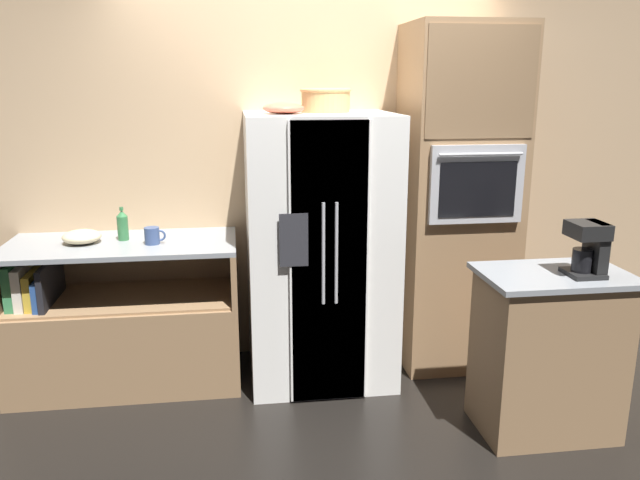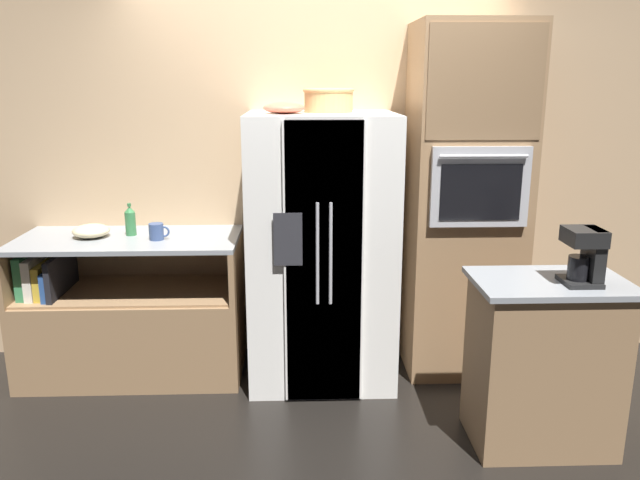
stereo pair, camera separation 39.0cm
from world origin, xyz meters
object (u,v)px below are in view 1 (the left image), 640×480
(fruit_bowl, at_px, (284,108))
(coffee_maker, at_px, (589,247))
(bottle_tall, at_px, (123,225))
(wall_oven, at_px, (457,200))
(mixing_bowl, at_px, (82,237))
(mug, at_px, (153,236))
(refrigerator, at_px, (320,250))
(wicker_basket, at_px, (325,99))

(fruit_bowl, distance_m, coffee_maker, 1.87)
(fruit_bowl, bearing_deg, bottle_tall, 170.08)
(wall_oven, height_order, fruit_bowl, wall_oven)
(wall_oven, relative_size, mixing_bowl, 9.75)
(fruit_bowl, height_order, coffee_maker, fruit_bowl)
(mug, distance_m, mixing_bowl, 0.45)
(bottle_tall, bearing_deg, mixing_bowl, -169.02)
(refrigerator, height_order, fruit_bowl, fruit_bowl)
(wicker_basket, xyz_separation_m, mixing_bowl, (-1.53, -0.01, -0.82))
(wicker_basket, xyz_separation_m, fruit_bowl, (-0.27, -0.14, -0.05))
(wicker_basket, distance_m, coffee_maker, 1.76)
(wicker_basket, height_order, fruit_bowl, wicker_basket)
(mixing_bowl, xyz_separation_m, coffee_maker, (2.76, -1.01, 0.10))
(wall_oven, relative_size, wicker_basket, 7.14)
(mixing_bowl, bearing_deg, refrigerator, -3.01)
(wall_oven, relative_size, mug, 17.47)
(fruit_bowl, bearing_deg, wall_oven, 7.35)
(fruit_bowl, distance_m, mixing_bowl, 1.48)
(wall_oven, height_order, mug, wall_oven)
(wicker_basket, relative_size, coffee_maker, 1.11)
(bottle_tall, bearing_deg, mug, -33.05)
(mixing_bowl, bearing_deg, wicker_basket, 0.49)
(fruit_bowl, height_order, mug, fruit_bowl)
(wicker_basket, xyz_separation_m, bottle_tall, (-1.29, 0.03, -0.77))
(mixing_bowl, height_order, coffee_maker, coffee_maker)
(bottle_tall, xyz_separation_m, coffee_maker, (2.52, -1.05, 0.05))
(wall_oven, distance_m, bottle_tall, 2.18)
(mixing_bowl, bearing_deg, wall_oven, 0.49)
(mixing_bowl, distance_m, coffee_maker, 2.94)
(mug, bearing_deg, bottle_tall, 146.95)
(fruit_bowl, relative_size, mixing_bowl, 1.07)
(wicker_basket, distance_m, bottle_tall, 1.50)
(wicker_basket, relative_size, mug, 2.45)
(wall_oven, bearing_deg, wicker_basket, -179.51)
(wall_oven, bearing_deg, fruit_bowl, -172.65)
(mixing_bowl, bearing_deg, coffee_maker, -20.02)
(wall_oven, xyz_separation_m, mixing_bowl, (-2.42, -0.02, -0.16))
(refrigerator, xyz_separation_m, coffee_maker, (1.28, -0.93, 0.22))
(refrigerator, relative_size, wall_oven, 0.76)
(fruit_bowl, bearing_deg, refrigerator, 13.08)
(bottle_tall, bearing_deg, wicker_basket, -1.51)
(refrigerator, height_order, mug, refrigerator)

